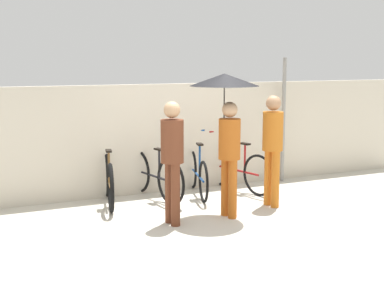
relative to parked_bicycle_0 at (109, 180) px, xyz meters
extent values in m
plane|color=beige|center=(1.17, -1.58, -0.39)|extent=(30.00, 30.00, 0.00)
cube|color=beige|center=(1.17, 0.46, 0.55)|extent=(10.33, 0.12, 1.89)
torus|color=black|center=(0.10, 0.48, -0.01)|extent=(0.22, 0.76, 0.76)
torus|color=black|center=(-0.10, -0.49, -0.01)|extent=(0.22, 0.76, 0.76)
cylinder|color=brown|center=(0.00, -0.01, -0.01)|extent=(0.24, 0.97, 0.04)
cylinder|color=brown|center=(-0.04, -0.17, 0.24)|extent=(0.04, 0.04, 0.50)
cube|color=black|center=(-0.04, -0.17, 0.50)|extent=(0.13, 0.21, 0.03)
cylinder|color=brown|center=(0.10, 0.48, 0.33)|extent=(0.04, 0.04, 0.69)
cylinder|color=brown|center=(0.10, 0.48, 0.67)|extent=(0.44, 0.12, 0.03)
torus|color=black|center=(0.67, 0.53, -0.01)|extent=(0.20, 0.76, 0.76)
torus|color=black|center=(0.88, -0.48, -0.01)|extent=(0.20, 0.76, 0.76)
cylinder|color=black|center=(0.78, 0.03, -0.01)|extent=(0.24, 1.02, 0.04)
cylinder|color=black|center=(0.81, -0.15, 0.22)|extent=(0.04, 0.04, 0.46)
cube|color=black|center=(0.81, -0.15, 0.47)|extent=(0.13, 0.21, 0.03)
cylinder|color=black|center=(0.67, 0.53, 0.29)|extent=(0.04, 0.04, 0.61)
cylinder|color=black|center=(0.67, 0.53, 0.60)|extent=(0.44, 0.12, 0.03)
torus|color=black|center=(1.68, 0.45, -0.05)|extent=(0.21, 0.68, 0.69)
torus|color=black|center=(1.43, -0.55, -0.05)|extent=(0.21, 0.68, 0.69)
cylinder|color=#19478C|center=(1.55, -0.05, -0.05)|extent=(0.29, 1.00, 0.04)
cylinder|color=#19478C|center=(1.51, -0.23, 0.23)|extent=(0.04, 0.04, 0.55)
cube|color=black|center=(1.51, -0.23, 0.52)|extent=(0.14, 0.22, 0.03)
cylinder|color=#19478C|center=(1.68, 0.45, 0.30)|extent=(0.04, 0.04, 0.71)
cylinder|color=#19478C|center=(1.68, 0.45, 0.66)|extent=(0.43, 0.14, 0.03)
torus|color=black|center=(2.21, 0.44, -0.03)|extent=(0.22, 0.71, 0.72)
torus|color=black|center=(2.46, -0.56, -0.03)|extent=(0.22, 0.71, 0.72)
cylinder|color=maroon|center=(2.33, -0.06, -0.03)|extent=(0.28, 1.01, 0.04)
cylinder|color=maroon|center=(2.38, -0.23, 0.21)|extent=(0.04, 0.04, 0.49)
cube|color=black|center=(2.38, -0.23, 0.47)|extent=(0.14, 0.22, 0.03)
cylinder|color=maroon|center=(2.21, 0.44, 0.29)|extent=(0.04, 0.04, 0.65)
cylinder|color=maroon|center=(2.21, 0.44, 0.62)|extent=(0.43, 0.13, 0.03)
cylinder|color=brown|center=(0.54, -1.52, 0.05)|extent=(0.13, 0.13, 0.89)
cylinder|color=brown|center=(0.52, -1.34, 0.05)|extent=(0.13, 0.13, 0.89)
cylinder|color=brown|center=(0.53, -1.43, 0.79)|extent=(0.32, 0.32, 0.60)
sphere|color=tan|center=(0.53, -1.43, 1.23)|extent=(0.23, 0.23, 0.23)
cylinder|color=#B25619|center=(1.44, -1.52, 0.04)|extent=(0.13, 0.13, 0.87)
cylinder|color=#B25619|center=(1.41, -1.34, 0.04)|extent=(0.13, 0.13, 0.87)
cylinder|color=#B25619|center=(1.42, -1.43, 0.77)|extent=(0.32, 0.32, 0.59)
sphere|color=tan|center=(1.42, -1.43, 1.20)|extent=(0.23, 0.23, 0.23)
cylinder|color=#332D28|center=(1.40, -1.30, 1.17)|extent=(0.02, 0.02, 0.73)
cone|color=black|center=(1.40, -1.30, 1.62)|extent=(1.02, 1.02, 0.18)
cylinder|color=#C66B1E|center=(2.33, -1.28, 0.05)|extent=(0.13, 0.13, 0.90)
cylinder|color=#C66B1E|center=(2.31, -1.10, 0.05)|extent=(0.13, 0.13, 0.90)
cylinder|color=#C66B1E|center=(2.32, -1.19, 0.81)|extent=(0.32, 0.32, 0.61)
sphere|color=tan|center=(2.32, -1.19, 1.25)|extent=(0.23, 0.23, 0.23)
cylinder|color=gray|center=(3.48, 0.26, 0.78)|extent=(0.07, 0.07, 2.35)
camera|label=1|loc=(-2.21, -8.20, 1.91)|focal=50.00mm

